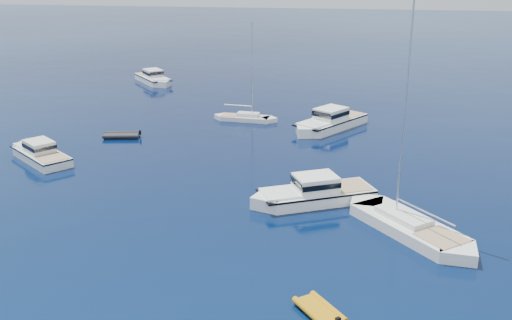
# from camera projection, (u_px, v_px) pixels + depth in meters

# --- Properties ---
(motor_cruiser_centre) EXTENTS (10.70, 7.45, 2.72)m
(motor_cruiser_centre) POSITION_uv_depth(u_px,v_px,m) (312.00, 202.00, 45.13)
(motor_cruiser_centre) COLOR white
(motor_cruiser_centre) RESTS_ON ground
(motor_cruiser_far_l) EXTENTS (8.79, 7.82, 2.38)m
(motor_cruiser_far_l) POSITION_uv_depth(u_px,v_px,m) (40.00, 160.00, 54.55)
(motor_cruiser_far_l) COLOR silver
(motor_cruiser_far_l) RESTS_ON ground
(motor_cruiser_distant) EXTENTS (8.96, 11.05, 2.90)m
(motor_cruiser_distant) POSITION_uv_depth(u_px,v_px,m) (329.00, 129.00, 64.38)
(motor_cruiser_distant) COLOR white
(motor_cruiser_distant) RESTS_ON ground
(motor_cruiser_horizon) EXTENTS (8.41, 9.21, 2.51)m
(motor_cruiser_horizon) POSITION_uv_depth(u_px,v_px,m) (154.00, 83.00, 87.81)
(motor_cruiser_horizon) COLOR white
(motor_cruiser_horizon) RESTS_ON ground
(sailboat_mid_r) EXTENTS (10.21, 11.40, 17.91)m
(sailboat_mid_r) POSITION_uv_depth(u_px,v_px,m) (408.00, 232.00, 40.25)
(sailboat_mid_r) COLOR silver
(sailboat_mid_r) RESTS_ON ground
(sailboat_centre) EXTENTS (7.93, 2.63, 11.46)m
(sailboat_centre) POSITION_uv_depth(u_px,v_px,m) (246.00, 120.00, 67.62)
(sailboat_centre) COLOR silver
(sailboat_centre) RESTS_ON ground
(tender_yellow) EXTENTS (3.37, 3.59, 0.95)m
(tender_yellow) POSITION_uv_depth(u_px,v_px,m) (319.00, 315.00, 30.92)
(tender_yellow) COLOR #C4830B
(tender_yellow) RESTS_ON ground
(tender_grey_far) EXTENTS (4.17, 2.81, 0.95)m
(tender_grey_far) POSITION_uv_depth(u_px,v_px,m) (122.00, 137.00, 61.26)
(tender_grey_far) COLOR black
(tender_grey_far) RESTS_ON ground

